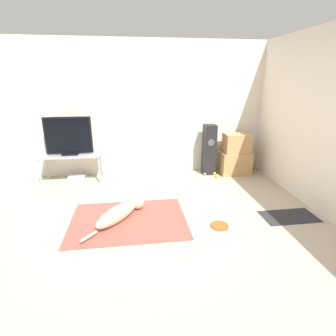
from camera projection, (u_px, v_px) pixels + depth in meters
ground_plane at (140, 224)px, 3.50m from camera, size 12.00×12.00×0.00m
wall_back at (134, 110)px, 5.06m from camera, size 8.00×0.06×2.55m
wall_right at (336, 125)px, 3.43m from camera, size 0.06×8.00×2.55m
area_rug at (129, 220)px, 3.59m from camera, size 1.56×1.15×0.01m
dog at (121, 212)px, 3.58m from camera, size 0.79×0.93×0.26m
frisbee at (219, 226)px, 3.44m from camera, size 0.24×0.24×0.03m
cardboard_box_lower at (235, 163)px, 5.33m from camera, size 0.60×0.40×0.44m
cardboard_box_upper at (237, 143)px, 5.20m from camera, size 0.50×0.34×0.38m
floor_speaker at (209, 150)px, 5.23m from camera, size 0.23×0.24×1.00m
tv_stand at (71, 158)px, 4.85m from camera, size 1.09×0.45×0.52m
tv at (69, 136)px, 4.72m from camera, size 0.83×0.20×0.69m
tennis_ball_by_boxes at (214, 173)px, 5.30m from camera, size 0.07×0.07×0.07m
tennis_ball_near_speaker at (205, 174)px, 5.29m from camera, size 0.07×0.07×0.07m
tennis_ball_loose_on_carpet at (217, 176)px, 5.15m from camera, size 0.07×0.07×0.07m
game_console at (77, 178)px, 5.02m from camera, size 0.31×0.29×0.08m
door_mat at (289, 216)px, 3.69m from camera, size 0.77×0.42×0.01m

